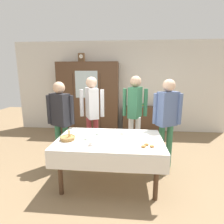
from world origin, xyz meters
name	(u,v)px	position (x,y,z in m)	size (l,w,h in m)	color
ground_plane	(111,175)	(0.00, 0.00, 0.00)	(12.00, 12.00, 0.00)	#846B4C
back_wall	(119,87)	(0.00, 2.65, 1.35)	(6.40, 0.10, 2.70)	silver
dining_table	(110,145)	(0.00, -0.24, 0.66)	(1.67, 1.06, 0.76)	#4C3321
wall_cabinet	(89,98)	(-0.90, 2.35, 1.05)	(1.77, 0.46, 2.09)	#4C3321
mantel_clock	(81,58)	(-1.07, 2.35, 2.21)	(0.18, 0.11, 0.24)	brown
bookshelf_low	(142,120)	(0.72, 2.41, 0.40)	(1.16, 0.35, 0.80)	#4C3321
book_stack	(143,105)	(0.72, 2.41, 0.85)	(0.16, 0.21, 0.09)	#2D5184
tea_cup_near_right	(91,144)	(-0.24, -0.51, 0.78)	(0.13, 0.13, 0.06)	white
tea_cup_back_edge	(87,138)	(-0.35, -0.28, 0.78)	(0.13, 0.13, 0.06)	silver
tea_cup_far_right	(98,133)	(-0.21, -0.02, 0.78)	(0.13, 0.13, 0.06)	silver
tea_cup_far_left	(122,133)	(0.19, 0.03, 0.78)	(0.13, 0.13, 0.06)	white
bread_basket	(68,138)	(-0.65, -0.31, 0.79)	(0.24, 0.24, 0.16)	#9E7542
pastry_plate	(147,147)	(0.56, -0.51, 0.77)	(0.28, 0.28, 0.05)	white
spoon_far_right	(105,140)	(-0.06, -0.26, 0.76)	(0.12, 0.02, 0.01)	silver
spoon_back_edge	(133,138)	(0.37, -0.12, 0.76)	(0.12, 0.02, 0.01)	silver
person_near_right_end	(135,108)	(0.43, 0.87, 1.06)	(0.52, 0.41, 1.73)	silver
person_beside_shelf	(92,109)	(-0.48, 0.78, 1.05)	(0.52, 0.41, 1.71)	#933338
person_by_cabinet	(167,115)	(1.00, 0.39, 1.03)	(0.52, 0.36, 1.68)	#33704C
person_behind_table_right	(61,116)	(-0.98, 0.30, 0.99)	(0.52, 0.34, 1.63)	#33704C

